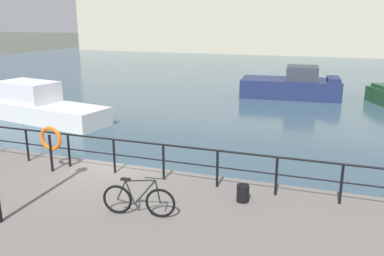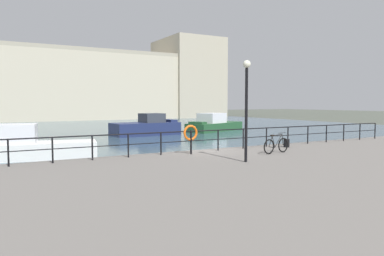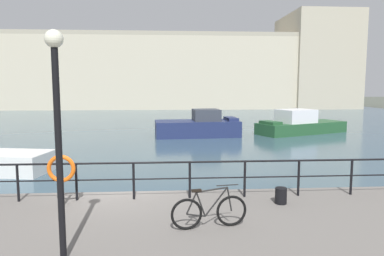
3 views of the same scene
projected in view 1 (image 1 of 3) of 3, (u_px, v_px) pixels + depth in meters
name	position (u px, v px, depth m)	size (l,w,h in m)	color
ground_plane	(116.00, 186.00, 13.15)	(240.00, 240.00, 0.00)	#4C5147
water_basin	(266.00, 72.00, 40.65)	(80.00, 60.00, 0.01)	#385160
harbor_building	(335.00, 9.00, 60.63)	(70.42, 14.91, 17.18)	#C1B79E
moored_small_launch	(37.00, 106.00, 21.50)	(8.33, 3.58, 2.02)	white
moored_red_daysailer	(292.00, 86.00, 27.66)	(6.81, 3.37, 2.15)	navy
quay_railing	(91.00, 147.00, 12.17)	(27.21, 0.07, 1.08)	black
parked_bicycle	(138.00, 200.00, 9.39)	(1.76, 0.31, 0.98)	black
mooring_bollard	(243.00, 193.00, 10.16)	(0.32, 0.32, 0.44)	black
life_ring_stand	(51.00, 140.00, 12.02)	(0.75, 0.16, 1.40)	black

